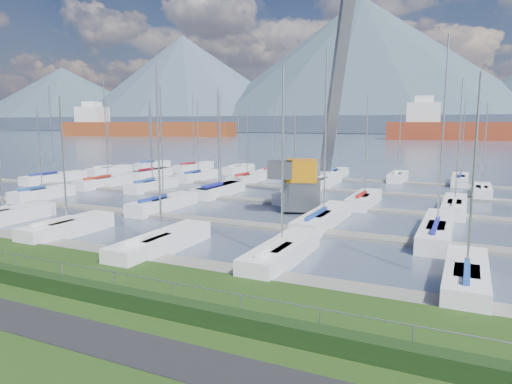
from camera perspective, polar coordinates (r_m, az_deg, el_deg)
The scene contains 11 objects.
path at distance 18.09m, azimuth -21.45°, elevation -16.09°, with size 160.00×2.00×0.04m, color black.
water at distance 274.49m, azimuth 22.66°, elevation 6.42°, with size 800.00×540.00×0.20m, color #465266.
hedge at distance 19.67m, azimuth -15.89°, elevation -12.69°, with size 80.00×0.70×0.70m, color black.
fence at distance 19.67m, azimuth -15.23°, elevation -10.04°, with size 0.04×0.04×80.00m, color gray.
foothill at distance 344.32m, azimuth 23.27°, elevation 7.78°, with size 900.00×80.00×12.00m, color #3F495C.
mountains at distance 420.59m, azimuth 25.01°, elevation 13.28°, with size 1190.00×360.00×115.00m.
docks at distance 42.61m, azimuth 8.01°, elevation -1.69°, with size 90.00×41.60×0.25m.
crane at distance 40.51m, azimuth 7.00°, elevation 5.69°, with size 7.34×13.05×22.35m.
cargo_ship_west at distance 265.44m, azimuth -14.23°, elevation 7.62°, with size 99.23×37.89×21.50m.
cargo_ship_mid at distance 223.25m, azimuth 28.16°, elevation 6.70°, with size 103.20×27.84×21.50m.
sailboat_fleet at distance 45.57m, azimuth 5.49°, elevation 6.14°, with size 75.33×49.84×13.69m.
Camera 1 is at (12.21, -14.10, 7.42)m, focal length 32.00 mm.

